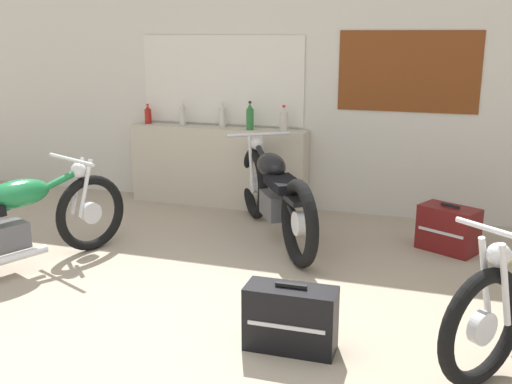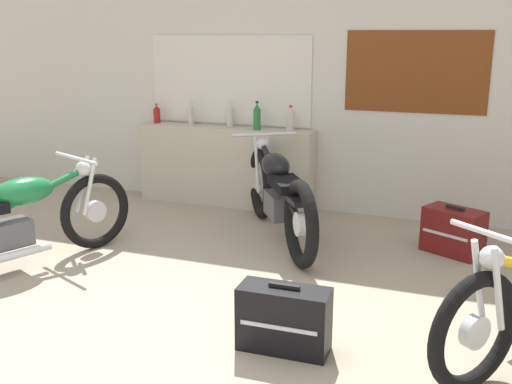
# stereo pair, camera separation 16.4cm
# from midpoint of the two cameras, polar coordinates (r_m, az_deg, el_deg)

# --- Properties ---
(ground_plane) EXTENTS (24.00, 24.00, 0.00)m
(ground_plane) POSITION_cam_midpoint_polar(r_m,az_deg,el_deg) (3.86, -12.60, -14.10)
(ground_plane) COLOR gray
(wall_back) EXTENTS (10.00, 0.07, 2.80)m
(wall_back) POSITION_cam_midpoint_polar(r_m,az_deg,el_deg) (6.42, 3.12, 10.87)
(wall_back) COLOR beige
(wall_back) RESTS_ON ground_plane
(sill_counter) EXTENTS (1.98, 0.28, 0.86)m
(sill_counter) POSITION_cam_midpoint_polar(r_m,az_deg,el_deg) (6.59, -2.22, 2.47)
(sill_counter) COLOR #B7AD99
(sill_counter) RESTS_ON ground_plane
(bottle_leftmost) EXTENTS (0.08, 0.08, 0.22)m
(bottle_leftmost) POSITION_cam_midpoint_polar(r_m,az_deg,el_deg) (6.88, -8.75, 7.32)
(bottle_leftmost) COLOR maroon
(bottle_leftmost) RESTS_ON sill_counter
(bottle_left_center) EXTENTS (0.07, 0.07, 0.27)m
(bottle_left_center) POSITION_cam_midpoint_polar(r_m,az_deg,el_deg) (6.66, -5.55, 7.37)
(bottle_left_center) COLOR #B7B2A8
(bottle_left_center) RESTS_ON sill_counter
(bottle_center) EXTENTS (0.07, 0.07, 0.28)m
(bottle_center) POSITION_cam_midpoint_polar(r_m,az_deg,el_deg) (6.50, -1.77, 7.30)
(bottle_center) COLOR #B7B2A8
(bottle_center) RESTS_ON sill_counter
(bottle_right_center) EXTENTS (0.08, 0.08, 0.30)m
(bottle_right_center) POSITION_cam_midpoint_polar(r_m,az_deg,el_deg) (6.31, 0.84, 7.15)
(bottle_right_center) COLOR #23662D
(bottle_right_center) RESTS_ON sill_counter
(bottle_rightmost) EXTENTS (0.08, 0.08, 0.27)m
(bottle_rightmost) POSITION_cam_midpoint_polar(r_m,az_deg,el_deg) (6.21, 4.07, 6.86)
(bottle_rightmost) COLOR #B7B2A8
(bottle_rightmost) RESTS_ON sill_counter
(motorcycle_green) EXTENTS (1.01, 2.02, 0.85)m
(motorcycle_green) POSITION_cam_midpoint_polar(r_m,az_deg,el_deg) (5.06, -21.44, -2.60)
(motorcycle_green) COLOR black
(motorcycle_green) RESTS_ON ground_plane
(motorcycle_black) EXTENTS (1.25, 1.81, 0.91)m
(motorcycle_black) POSITION_cam_midpoint_polar(r_m,az_deg,el_deg) (5.45, 3.04, -0.23)
(motorcycle_black) COLOR black
(motorcycle_black) RESTS_ON ground_plane
(hard_case_black) EXTENTS (0.55, 0.24, 0.42)m
(hard_case_black) POSITION_cam_midpoint_polar(r_m,az_deg,el_deg) (3.65, 3.99, -11.99)
(hard_case_black) COLOR black
(hard_case_black) RESTS_ON ground_plane
(hard_case_darkred) EXTENTS (0.56, 0.46, 0.42)m
(hard_case_darkred) POSITION_cam_midpoint_polar(r_m,az_deg,el_deg) (5.46, 19.10, -3.56)
(hard_case_darkred) COLOR maroon
(hard_case_darkred) RESTS_ON ground_plane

